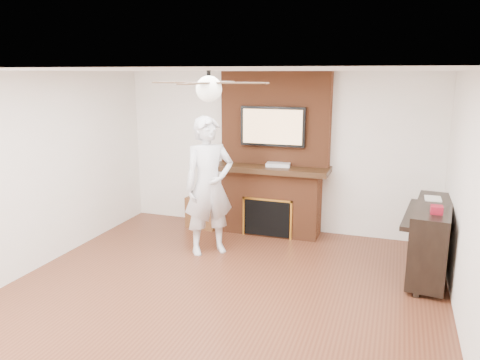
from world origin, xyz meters
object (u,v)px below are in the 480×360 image
(person, at_px, (209,186))
(side_table, at_px, (207,209))
(piano, at_px, (430,238))
(fireplace, at_px, (273,170))

(person, height_order, side_table, person)
(person, distance_m, piano, 2.91)
(side_table, bearing_deg, person, -57.25)
(piano, bearing_deg, side_table, 170.78)
(fireplace, bearing_deg, side_table, -176.51)
(fireplace, xyz_separation_m, piano, (2.28, -1.02, -0.50))
(fireplace, relative_size, piano, 1.73)
(piano, bearing_deg, fireplace, 162.41)
(side_table, relative_size, piano, 0.41)
(person, bearing_deg, piano, -37.18)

